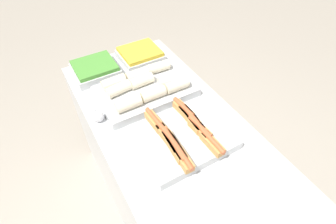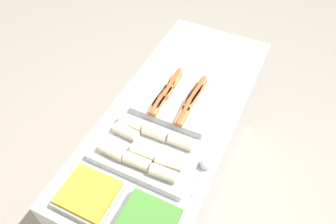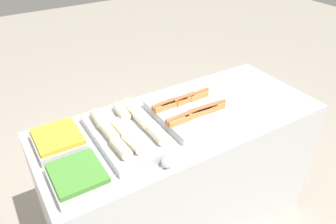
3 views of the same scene
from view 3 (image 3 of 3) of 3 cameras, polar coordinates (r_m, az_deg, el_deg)
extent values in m
plane|color=#ADA393|center=(2.56, 1.95, -18.47)|extent=(12.00, 12.00, 0.00)
cube|color=silver|center=(2.22, 2.18, -11.06)|extent=(1.70, 0.72, 0.93)
cube|color=silver|center=(1.93, 3.51, -0.17)|extent=(0.36, 0.44, 0.05)
cube|color=tan|center=(1.92, 7.99, 0.87)|extent=(0.13, 0.05, 0.04)
cylinder|color=#CC6038|center=(1.90, 8.04, 1.39)|extent=(0.15, 0.03, 0.02)
cube|color=tan|center=(1.89, 6.71, 0.41)|extent=(0.13, 0.05, 0.04)
cylinder|color=#CC6038|center=(1.88, 6.75, 0.93)|extent=(0.15, 0.03, 0.02)
cube|color=tan|center=(1.79, 1.70, -1.45)|extent=(0.13, 0.05, 0.04)
cylinder|color=#CC6038|center=(1.77, 1.71, -0.91)|extent=(0.15, 0.03, 0.02)
cube|color=tan|center=(1.84, 4.37, -0.38)|extent=(0.13, 0.05, 0.04)
cylinder|color=#CC6038|center=(1.83, 4.39, 0.15)|extent=(0.15, 0.03, 0.02)
cube|color=tan|center=(1.97, 2.86, 2.16)|extent=(0.14, 0.06, 0.04)
cylinder|color=#CC6038|center=(1.96, 2.88, 2.67)|extent=(0.15, 0.03, 0.02)
cube|color=tan|center=(1.87, 5.60, 0.07)|extent=(0.13, 0.05, 0.04)
cylinder|color=#CC6038|center=(1.85, 5.63, 0.59)|extent=(0.15, 0.03, 0.02)
cube|color=tan|center=(1.95, 1.62, 1.79)|extent=(0.13, 0.05, 0.04)
cylinder|color=#CC6038|center=(1.94, 1.63, 2.30)|extent=(0.15, 0.03, 0.02)
cube|color=tan|center=(2.02, 5.24, 2.93)|extent=(0.13, 0.05, 0.04)
cylinder|color=#CC6038|center=(2.01, 5.27, 3.42)|extent=(0.15, 0.03, 0.02)
cube|color=tan|center=(1.92, 0.32, 1.40)|extent=(0.13, 0.05, 0.04)
cylinder|color=#CC6038|center=(1.91, 0.32, 1.91)|extent=(0.15, 0.02, 0.02)
cube|color=tan|center=(1.90, -0.88, 0.99)|extent=(0.13, 0.05, 0.04)
cylinder|color=#CC6038|center=(1.89, -0.88, 1.51)|extent=(0.15, 0.03, 0.02)
cube|color=silver|center=(1.77, -7.05, -3.87)|extent=(0.34, 0.53, 0.05)
cylinder|color=beige|center=(1.88, -6.34, 0.74)|extent=(0.06, 0.14, 0.06)
cylinder|color=beige|center=(1.60, -8.20, -6.16)|extent=(0.07, 0.14, 0.06)
cylinder|color=beige|center=(1.62, -6.04, -5.35)|extent=(0.08, 0.14, 0.06)
cylinder|color=beige|center=(1.81, -11.94, -1.17)|extent=(0.07, 0.14, 0.06)
cylinder|color=beige|center=(1.85, -8.05, 0.08)|extent=(0.07, 0.14, 0.06)
cylinder|color=beige|center=(1.66, -1.85, -3.89)|extent=(0.06, 0.13, 0.06)
cylinder|color=beige|center=(1.71, -10.18, -3.42)|extent=(0.06, 0.14, 0.06)
cylinder|color=beige|center=(1.77, -4.38, -1.46)|extent=(0.06, 0.13, 0.06)
cylinder|color=beige|center=(1.72, -8.10, -2.86)|extent=(0.07, 0.14, 0.06)
cube|color=silver|center=(1.56, -15.34, -11.14)|extent=(0.24, 0.27, 0.05)
cube|color=#4C9338|center=(1.53, -15.54, -10.15)|extent=(0.22, 0.24, 0.02)
cube|color=silver|center=(1.79, -18.50, -4.97)|extent=(0.24, 0.27, 0.05)
cube|color=gold|center=(1.77, -18.71, -4.03)|extent=(0.22, 0.24, 0.02)
cylinder|color=silver|center=(1.56, -3.07, -10.58)|extent=(0.18, 0.01, 0.01)
sphere|color=silver|center=(1.58, -0.20, -8.78)|extent=(0.06, 0.06, 0.06)
camera|label=1|loc=(1.80, 34.23, 26.03)|focal=28.00mm
camera|label=2|loc=(0.91, -68.46, 41.26)|focal=35.00mm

